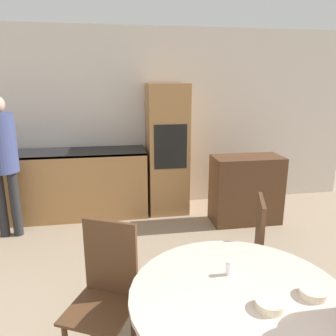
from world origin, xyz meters
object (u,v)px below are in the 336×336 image
object	(u,v)px
oven_unit	(167,149)
chair_far_left	(106,287)
sideboard	(246,189)
chair_far_right	(247,250)
person_standing	(1,152)
bowl_centre	(313,293)
dining_table	(237,327)
bowl_near	(270,305)

from	to	relation	value
oven_unit	chair_far_left	xyz separation A→B (m)	(-0.84, -2.59, -0.37)
sideboard	chair_far_right	bearing A→B (deg)	-112.39
person_standing	bowl_centre	bearing A→B (deg)	-48.60
dining_table	bowl_near	world-z (taller)	bowl_near
oven_unit	sideboard	size ratio (longest dim) A/B	2.01
oven_unit	sideboard	xyz separation A→B (m)	(0.97, -0.59, -0.46)
sideboard	bowl_near	world-z (taller)	sideboard
dining_table	bowl_near	size ratio (longest dim) A/B	8.27
chair_far_left	person_standing	xyz separation A→B (m)	(-1.20, 2.07, 0.52)
dining_table	bowl_centre	world-z (taller)	bowl_centre
oven_unit	sideboard	distance (m)	1.23
chair_far_right	bowl_centre	distance (m)	0.90
dining_table	oven_unit	bearing A→B (deg)	87.98
chair_far_left	chair_far_right	world-z (taller)	same
chair_far_right	bowl_centre	world-z (taller)	chair_far_right
sideboard	bowl_centre	size ratio (longest dim) A/B	6.23
oven_unit	bowl_near	xyz separation A→B (m)	(-0.00, -3.21, -0.15)
chair_far_left	oven_unit	bearing A→B (deg)	98.15
person_standing	bowl_near	bearing A→B (deg)	-52.75
chair_far_left	dining_table	bearing A→B (deg)	-6.45
oven_unit	dining_table	bearing A→B (deg)	-92.02
dining_table	bowl_near	bearing A→B (deg)	-54.50
oven_unit	chair_far_right	size ratio (longest dim) A/B	1.87
sideboard	chair_far_left	size ratio (longest dim) A/B	0.93
sideboard	dining_table	world-z (taller)	sideboard
person_standing	bowl_centre	xyz separation A→B (m)	(2.32, -2.63, -0.29)
chair_far_right	person_standing	world-z (taller)	person_standing
chair_far_right	person_standing	bearing A→B (deg)	-107.28
chair_far_left	person_standing	bearing A→B (deg)	146.26
sideboard	bowl_centre	distance (m)	2.67
bowl_near	bowl_centre	distance (m)	0.28
chair_far_right	bowl_centre	xyz separation A→B (m)	(-0.00, -0.87, 0.22)
oven_unit	chair_far_left	distance (m)	2.75
dining_table	chair_far_left	xyz separation A→B (m)	(-0.73, 0.47, 0.02)
chair_far_left	chair_far_right	bearing A→B (deg)	41.63
dining_table	bowl_centre	size ratio (longest dim) A/B	8.24
chair_far_left	bowl_centre	size ratio (longest dim) A/B	6.71
bowl_centre	dining_table	bearing A→B (deg)	166.42
oven_unit	sideboard	world-z (taller)	oven_unit
sideboard	chair_far_left	bearing A→B (deg)	-132.14
chair_far_right	oven_unit	bearing A→B (deg)	-153.19
sideboard	bowl_near	size ratio (longest dim) A/B	6.25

